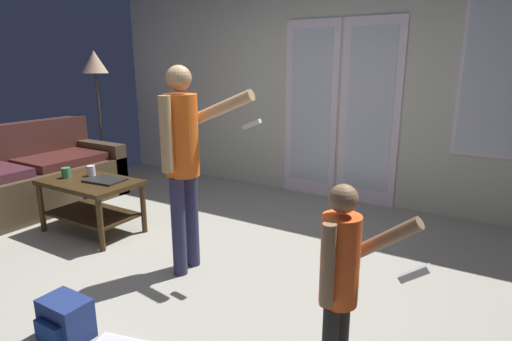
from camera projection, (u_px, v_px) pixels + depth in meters
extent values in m
cube|color=#9F9B8D|center=(185.00, 274.00, 3.17)|extent=(5.83, 4.84, 0.02)
cube|color=beige|center=(315.00, 83.00, 4.81)|extent=(5.83, 0.06, 2.65)
cube|color=white|center=(311.00, 112.00, 4.87)|extent=(0.66, 0.02, 2.06)
cube|color=silver|center=(310.00, 108.00, 4.85)|extent=(0.50, 0.01, 1.76)
cube|color=white|center=(369.00, 115.00, 4.52)|extent=(0.66, 0.02, 2.06)
cube|color=silver|center=(369.00, 111.00, 4.50)|extent=(0.50, 0.01, 1.76)
cube|color=white|center=(501.00, 78.00, 3.82)|extent=(0.71, 0.02, 1.51)
cube|color=silver|center=(501.00, 78.00, 3.81)|extent=(0.65, 0.01, 1.45)
cube|color=#4A3B28|center=(24.00, 192.00, 4.41)|extent=(0.85, 2.11, 0.45)
cube|color=#4A3B28|center=(99.00, 166.00, 5.20)|extent=(0.85, 0.16, 0.61)
cube|color=#512521|center=(61.00, 160.00, 4.70)|extent=(0.62, 0.83, 0.09)
cube|color=#3C2913|center=(90.00, 182.00, 3.83)|extent=(0.91, 0.56, 0.04)
cube|color=#302110|center=(93.00, 214.00, 3.91)|extent=(0.83, 0.48, 0.02)
cylinder|color=#3C2913|center=(41.00, 208.00, 3.90)|extent=(0.05, 0.05, 0.47)
cylinder|color=#3C2913|center=(101.00, 225.00, 3.48)|extent=(0.05, 0.05, 0.47)
cylinder|color=#3C2913|center=(86.00, 194.00, 4.31)|extent=(0.05, 0.05, 0.47)
cylinder|color=#3C2913|center=(143.00, 209.00, 3.89)|extent=(0.05, 0.05, 0.47)
cylinder|color=#312F53|center=(179.00, 227.00, 3.07)|extent=(0.10, 0.10, 0.75)
cylinder|color=#312F53|center=(192.00, 220.00, 3.21)|extent=(0.10, 0.10, 0.75)
cylinder|color=orange|center=(181.00, 136.00, 2.97)|extent=(0.25, 0.25, 0.59)
sphere|color=tan|center=(179.00, 78.00, 2.87)|extent=(0.18, 0.18, 0.18)
cylinder|color=tan|center=(166.00, 135.00, 2.82)|extent=(0.09, 0.09, 0.52)
cylinder|color=tan|center=(222.00, 108.00, 2.96)|extent=(0.52, 0.12, 0.28)
cube|color=white|center=(252.00, 124.00, 2.87)|extent=(0.14, 0.05, 0.08)
cylinder|color=orange|center=(340.00, 260.00, 1.79)|extent=(0.17, 0.17, 0.41)
sphere|color=#906D4B|center=(343.00, 199.00, 1.72)|extent=(0.12, 0.12, 0.12)
cylinder|color=#906D4B|center=(328.00, 265.00, 1.70)|extent=(0.06, 0.06, 0.36)
cylinder|color=#906D4B|center=(383.00, 240.00, 1.77)|extent=(0.33, 0.09, 0.27)
cube|color=white|center=(415.00, 274.00, 1.72)|extent=(0.13, 0.05, 0.11)
cylinder|color=#31361F|center=(105.00, 179.00, 5.72)|extent=(0.26, 0.26, 0.02)
cylinder|color=brown|center=(100.00, 127.00, 5.53)|extent=(0.03, 0.03, 1.47)
cone|color=#D5AC89|center=(94.00, 62.00, 5.33)|extent=(0.33, 0.33, 0.28)
cube|color=navy|center=(66.00, 318.00, 2.40)|extent=(0.29, 0.19, 0.24)
cube|color=navy|center=(48.00, 333.00, 2.31)|extent=(0.20, 0.04, 0.12)
cube|color=#252423|center=(105.00, 180.00, 3.80)|extent=(0.36, 0.28, 0.02)
cylinder|color=#398556|center=(66.00, 173.00, 3.90)|extent=(0.08, 0.08, 0.10)
cylinder|color=white|center=(91.00, 171.00, 3.97)|extent=(0.08, 0.08, 0.10)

